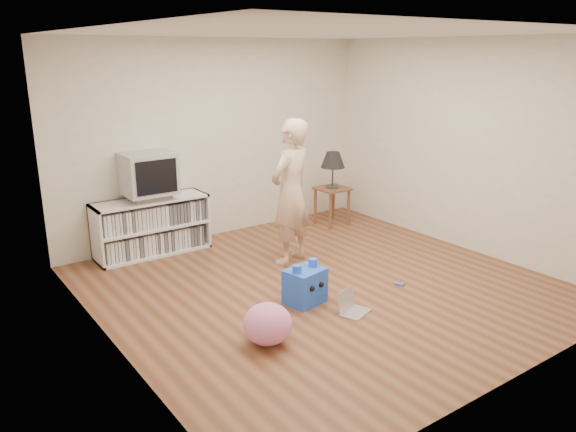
# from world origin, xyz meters

# --- Properties ---
(ground) EXTENTS (4.50, 4.50, 0.00)m
(ground) POSITION_xyz_m (0.00, 0.00, 0.00)
(ground) COLOR brown
(ground) RESTS_ON ground
(walls) EXTENTS (4.52, 4.52, 2.60)m
(walls) POSITION_xyz_m (0.00, 0.00, 1.30)
(walls) COLOR beige
(walls) RESTS_ON ground
(ceiling) EXTENTS (4.50, 4.50, 0.01)m
(ceiling) POSITION_xyz_m (0.00, 0.00, 2.60)
(ceiling) COLOR white
(ceiling) RESTS_ON walls
(media_unit) EXTENTS (1.40, 0.45, 0.70)m
(media_unit) POSITION_xyz_m (-1.08, 2.04, 0.35)
(media_unit) COLOR white
(media_unit) RESTS_ON ground
(dvd_deck) EXTENTS (0.45, 0.35, 0.07)m
(dvd_deck) POSITION_xyz_m (-1.08, 2.02, 0.73)
(dvd_deck) COLOR gray
(dvd_deck) RESTS_ON media_unit
(crt_tv) EXTENTS (0.60, 0.53, 0.50)m
(crt_tv) POSITION_xyz_m (-1.08, 2.02, 1.02)
(crt_tv) COLOR #A6A6AB
(crt_tv) RESTS_ON dvd_deck
(side_table) EXTENTS (0.42, 0.42, 0.55)m
(side_table) POSITION_xyz_m (1.51, 1.65, 0.42)
(side_table) COLOR brown
(side_table) RESTS_ON ground
(table_lamp) EXTENTS (0.34, 0.34, 0.52)m
(table_lamp) POSITION_xyz_m (1.51, 1.65, 0.94)
(table_lamp) COLOR #333333
(table_lamp) RESTS_ON side_table
(person) EXTENTS (0.73, 0.60, 1.71)m
(person) POSITION_xyz_m (0.15, 0.79, 0.85)
(person) COLOR beige
(person) RESTS_ON ground
(laptop) EXTENTS (0.37, 0.33, 0.21)m
(laptop) POSITION_xyz_m (-0.17, -0.65, 0.06)
(laptop) COLOR silver
(laptop) RESTS_ON ground
(playing_cards) EXTENTS (0.09, 0.11, 0.02)m
(playing_cards) POSITION_xyz_m (0.70, -0.48, 0.01)
(playing_cards) COLOR #4261B1
(playing_cards) RESTS_ON ground
(plush_blue) EXTENTS (0.42, 0.37, 0.43)m
(plush_blue) POSITION_xyz_m (-0.40, -0.22, 0.18)
(plush_blue) COLOR blue
(plush_blue) RESTS_ON ground
(plush_pink) EXTENTS (0.55, 0.55, 0.36)m
(plush_pink) POSITION_xyz_m (-1.16, -0.68, 0.18)
(plush_pink) COLOR pink
(plush_pink) RESTS_ON ground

